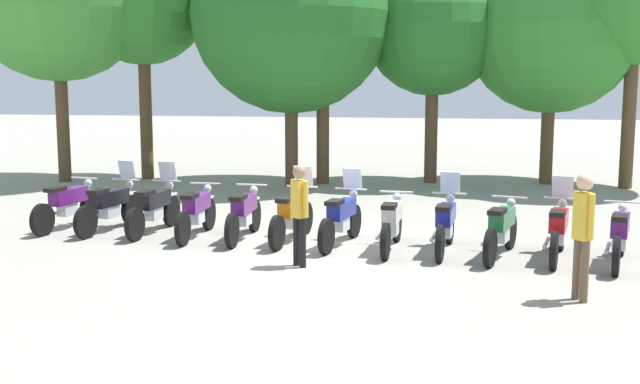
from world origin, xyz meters
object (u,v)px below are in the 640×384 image
at_px(motorcycle_6, 341,217).
at_px(tree_2, 291,13).
at_px(motorcycle_10, 558,229).
at_px(tree_4, 433,26).
at_px(tree_3, 323,31).
at_px(tree_5, 552,26).
at_px(motorcycle_11, 620,235).
at_px(motorcycle_0, 68,204).
at_px(motorcycle_8, 445,223).
at_px(motorcycle_9, 501,228).
at_px(motorcycle_2, 155,207).
at_px(person_0, 583,226).
at_px(motorcycle_1, 110,205).
at_px(person_1, 299,207).
at_px(motorcycle_3, 197,211).
at_px(motorcycle_7, 392,222).
at_px(motorcycle_5, 292,214).

distance_m(motorcycle_6, tree_2, 9.06).
bearing_deg(motorcycle_10, tree_4, 25.84).
relative_size(tree_3, tree_5, 0.90).
height_order(tree_4, tree_5, tree_5).
relative_size(motorcycle_6, motorcycle_11, 1.01).
relative_size(motorcycle_0, motorcycle_8, 0.99).
bearing_deg(motorcycle_11, tree_5, 14.52).
bearing_deg(motorcycle_9, tree_4, 24.87).
height_order(motorcycle_2, motorcycle_9, motorcycle_2).
bearing_deg(person_0, motorcycle_2, 123.54).
bearing_deg(motorcycle_1, tree_5, -36.48).
relative_size(motorcycle_10, person_1, 1.29).
height_order(motorcycle_2, person_0, person_0).
distance_m(motorcycle_3, motorcycle_11, 7.66).
relative_size(motorcycle_8, motorcycle_9, 1.03).
distance_m(motorcycle_2, motorcycle_7, 4.80).
distance_m(motorcycle_0, tree_2, 8.78).
bearing_deg(tree_5, motorcycle_7, -112.28).
height_order(motorcycle_1, motorcycle_3, motorcycle_1).
distance_m(motorcycle_8, person_0, 3.44).
bearing_deg(tree_3, motorcycle_8, -67.71).
distance_m(motorcycle_2, person_1, 4.06).
height_order(motorcycle_0, motorcycle_5, motorcycle_5).
bearing_deg(motorcycle_1, motorcycle_3, -87.87).
xyz_separation_m(motorcycle_6, tree_5, (4.72, 8.96, 3.88)).
relative_size(motorcycle_1, motorcycle_7, 0.99).
distance_m(motorcycle_11, person_0, 2.56).
height_order(motorcycle_3, tree_5, tree_5).
distance_m(motorcycle_3, motorcycle_8, 4.77).
height_order(motorcycle_6, tree_4, tree_4).
bearing_deg(tree_3, person_1, -83.78).
relative_size(motorcycle_2, motorcycle_9, 1.03).
bearing_deg(motorcycle_10, motorcycle_3, 94.66).
relative_size(motorcycle_0, tree_5, 0.32).
xyz_separation_m(motorcycle_7, tree_2, (-3.31, 7.92, 4.23)).
bearing_deg(motorcycle_10, motorcycle_6, 93.62).
distance_m(motorcycle_7, motorcycle_9, 1.92).
bearing_deg(motorcycle_7, person_1, 140.20).
relative_size(motorcycle_0, tree_3, 0.35).
bearing_deg(motorcycle_2, motorcycle_5, -90.76).
distance_m(motorcycle_3, motorcycle_9, 5.75).
bearing_deg(motorcycle_1, tree_3, -11.00).
bearing_deg(motorcycle_6, motorcycle_10, -86.34).
bearing_deg(motorcycle_9, person_0, -143.97).
relative_size(motorcycle_11, tree_2, 0.29).
distance_m(motorcycle_11, tree_5, 10.54).
bearing_deg(person_1, motorcycle_11, 142.11).
bearing_deg(motorcycle_8, tree_3, 28.79).
xyz_separation_m(motorcycle_0, person_1, (5.21, -2.46, 0.48)).
height_order(motorcycle_11, person_1, person_1).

